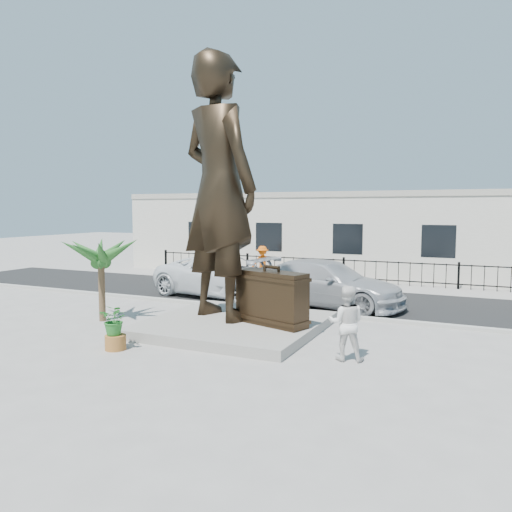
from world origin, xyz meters
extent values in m
plane|color=#9E9991|center=(0.00, 0.00, 0.00)|extent=(100.00, 100.00, 0.00)
cube|color=black|center=(0.00, 8.00, 0.01)|extent=(40.00, 7.00, 0.01)
cube|color=#A5A399|center=(0.00, 4.50, 0.06)|extent=(40.00, 0.25, 0.12)
cube|color=#9E9991|center=(0.00, 12.00, 0.01)|extent=(40.00, 2.50, 0.02)
cube|color=gray|center=(-0.50, 1.50, 0.15)|extent=(5.20, 5.20, 0.30)
cube|color=black|center=(0.00, 12.80, 0.60)|extent=(22.00, 0.10, 1.20)
cube|color=silver|center=(0.00, 17.00, 2.20)|extent=(28.00, 7.00, 4.40)
imported|color=black|center=(-1.13, 1.67, 4.44)|extent=(3.54, 2.96, 8.28)
cube|color=black|center=(0.78, 1.42, 1.11)|extent=(2.41, 1.41, 1.62)
imported|color=silver|center=(3.49, -0.18, 0.95)|extent=(1.05, 0.90, 1.89)
imported|color=white|center=(-3.51, 6.53, 0.90)|extent=(6.81, 3.98, 1.78)
imported|color=#ACADB1|center=(1.03, 6.29, 0.90)|extent=(6.42, 3.39, 1.77)
imported|color=#DF5A0B|center=(-4.22, 11.99, 0.91)|extent=(1.28, 0.93, 1.78)
cylinder|color=#995E28|center=(-2.39, -1.87, 0.20)|extent=(0.56, 0.56, 0.40)
imported|color=#246E25|center=(-2.39, -1.87, 0.82)|extent=(0.84, 0.76, 0.84)
camera|label=1|loc=(6.55, -12.23, 3.80)|focal=35.00mm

